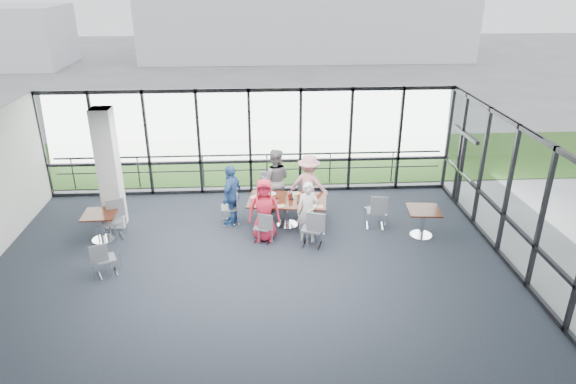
{
  "coord_description": "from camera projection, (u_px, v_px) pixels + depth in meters",
  "views": [
    {
      "loc": [
        0.27,
        -9.54,
        6.36
      ],
      "look_at": [
        0.98,
        2.4,
        1.1
      ],
      "focal_mm": 32.0,
      "sensor_mm": 36.0,
      "label": 1
    }
  ],
  "objects": [
    {
      "name": "chair_spare_r",
      "position": [
        376.0,
        211.0,
        13.52
      ],
      "size": [
        0.52,
        0.52,
        0.93
      ],
      "primitive_type": null,
      "rotation": [
        0.0,
        0.0,
        -0.16
      ],
      "color": "slate",
      "rests_on": "ground"
    },
    {
      "name": "side_table_left",
      "position": [
        100.0,
        218.0,
        12.79
      ],
      "size": [
        0.81,
        0.81,
        0.75
      ],
      "rotation": [
        0.0,
        0.0,
        0.03
      ],
      "color": "#3A1612",
      "rests_on": "ground"
    },
    {
      "name": "plate_end",
      "position": [
        255.0,
        197.0,
        13.59
      ],
      "size": [
        0.24,
        0.24,
        0.01
      ],
      "primitive_type": "cylinder",
      "color": "white",
      "rests_on": "main_table"
    },
    {
      "name": "plate_fl",
      "position": [
        271.0,
        194.0,
        13.83
      ],
      "size": [
        0.26,
        0.26,
        0.01
      ],
      "primitive_type": "cylinder",
      "color": "white",
      "rests_on": "main_table"
    },
    {
      "name": "plate_fr",
      "position": [
        309.0,
        194.0,
        13.79
      ],
      "size": [
        0.27,
        0.27,
        0.01
      ],
      "primitive_type": "cylinder",
      "color": "white",
      "rests_on": "main_table"
    },
    {
      "name": "diner_near_left",
      "position": [
        264.0,
        210.0,
        12.74
      ],
      "size": [
        0.81,
        0.53,
        1.64
      ],
      "primitive_type": "imported",
      "rotation": [
        0.0,
        0.0,
        -0.01
      ],
      "color": "red",
      "rests_on": "ground"
    },
    {
      "name": "diner_far_right",
      "position": [
        309.0,
        185.0,
        14.16
      ],
      "size": [
        1.23,
        0.94,
        1.7
      ],
      "primitive_type": "imported",
      "rotation": [
        0.0,
        0.0,
        2.75
      ],
      "color": "pink",
      "rests_on": "ground"
    },
    {
      "name": "side_table_right",
      "position": [
        423.0,
        214.0,
        12.99
      ],
      "size": [
        0.87,
        0.87,
        0.75
      ],
      "rotation": [
        0.0,
        0.0,
        -0.09
      ],
      "color": "#3A1612",
      "rests_on": "ground"
    },
    {
      "name": "plate_nr",
      "position": [
        311.0,
        206.0,
        13.09
      ],
      "size": [
        0.25,
        0.25,
        0.01
      ],
      "primitive_type": "cylinder",
      "color": "white",
      "rests_on": "main_table"
    },
    {
      "name": "diner_far_left",
      "position": [
        275.0,
        180.0,
        14.32
      ],
      "size": [
        0.93,
        0.63,
        1.81
      ],
      "primitive_type": "imported",
      "rotation": [
        0.0,
        0.0,
        3.04
      ],
      "color": "slate",
      "rests_on": "ground"
    },
    {
      "name": "condiment_caddy",
      "position": [
        291.0,
        199.0,
        13.48
      ],
      "size": [
        0.1,
        0.07,
        0.04
      ],
      "primitive_type": "cube",
      "color": "black",
      "rests_on": "main_table"
    },
    {
      "name": "floor",
      "position": [
        250.0,
        283.0,
        11.27
      ],
      "size": [
        12.0,
        10.0,
        0.02
      ],
      "primitive_type": "cube",
      "color": "#20242E",
      "rests_on": "ground"
    },
    {
      "name": "main_table",
      "position": [
        287.0,
        204.0,
        13.53
      ],
      "size": [
        2.18,
        1.4,
        0.75
      ],
      "rotation": [
        0.0,
        0.0,
        -0.14
      ],
      "color": "#3A1612",
      "rests_on": "ground"
    },
    {
      "name": "chair_main_end",
      "position": [
        230.0,
        208.0,
        13.74
      ],
      "size": [
        0.49,
        0.49,
        0.9
      ],
      "primitive_type": null,
      "rotation": [
        0.0,
        0.0,
        -1.46
      ],
      "color": "slate",
      "rests_on": "ground"
    },
    {
      "name": "chair_main_nl",
      "position": [
        263.0,
        227.0,
        12.8
      ],
      "size": [
        0.51,
        0.51,
        0.81
      ],
      "primitive_type": null,
      "rotation": [
        0.0,
        0.0,
        -0.35
      ],
      "color": "slate",
      "rests_on": "ground"
    },
    {
      "name": "chair_spare_lb",
      "position": [
        111.0,
        221.0,
        12.92
      ],
      "size": [
        0.63,
        0.63,
        0.97
      ],
      "primitive_type": null,
      "rotation": [
        0.0,
        0.0,
        3.56
      ],
      "color": "slate",
      "rests_on": "ground"
    },
    {
      "name": "curtain_wall_right",
      "position": [
        529.0,
        210.0,
        10.95
      ],
      "size": [
        0.1,
        10.0,
        3.2
      ],
      "primitive_type": "cube",
      "color": "white",
      "rests_on": "ground"
    },
    {
      "name": "chair_main_nr",
      "position": [
        312.0,
        228.0,
        12.57
      ],
      "size": [
        0.59,
        0.59,
        0.97
      ],
      "primitive_type": null,
      "rotation": [
        0.0,
        0.0,
        -0.3
      ],
      "color": "slate",
      "rests_on": "ground"
    },
    {
      "name": "apron",
      "position": [
        252.0,
        142.0,
        20.41
      ],
      "size": [
        80.0,
        70.0,
        0.02
      ],
      "primitive_type": "cube",
      "color": "slate",
      "rests_on": "ground"
    },
    {
      "name": "tumbler_b",
      "position": [
        298.0,
        201.0,
        13.27
      ],
      "size": [
        0.07,
        0.07,
        0.14
      ],
      "primitive_type": "cylinder",
      "color": "white",
      "rests_on": "main_table"
    },
    {
      "name": "chair_spare_la",
      "position": [
        106.0,
        259.0,
        11.41
      ],
      "size": [
        0.54,
        0.54,
        0.83
      ],
      "primitive_type": null,
      "rotation": [
        0.0,
        0.0,
        0.43
      ],
      "color": "slate",
      "rests_on": "ground"
    },
    {
      "name": "menu_b",
      "position": [
        318.0,
        206.0,
        13.1
      ],
      "size": [
        0.28,
        0.2,
        0.0
      ],
      "primitive_type": "cube",
      "rotation": [
        0.0,
        0.0,
        -0.02
      ],
      "color": "beige",
      "rests_on": "main_table"
    },
    {
      "name": "grass_strip",
      "position": [
        252.0,
        158.0,
        18.57
      ],
      "size": [
        80.0,
        5.0,
        0.01
      ],
      "primitive_type": "cube",
      "color": "#2B511D",
      "rests_on": "ground"
    },
    {
      "name": "menu_a",
      "position": [
        280.0,
        206.0,
        13.12
      ],
      "size": [
        0.32,
        0.26,
        0.0
      ],
      "primitive_type": "cube",
      "rotation": [
        0.0,
        0.0,
        0.31
      ],
      "color": "beige",
      "rests_on": "main_table"
    },
    {
      "name": "tumbler_d",
      "position": [
        260.0,
        199.0,
        13.33
      ],
      "size": [
        0.07,
        0.07,
        0.14
      ],
      "primitive_type": "cylinder",
      "color": "white",
      "rests_on": "main_table"
    },
    {
      "name": "ceiling",
      "position": [
        245.0,
        144.0,
        9.98
      ],
      "size": [
        12.0,
        10.0,
        0.04
      ],
      "primitive_type": "cube",
      "color": "silver",
      "rests_on": "ground"
    },
    {
      "name": "chair_main_fl",
      "position": [
        269.0,
        191.0,
        14.64
      ],
      "size": [
        0.54,
        0.54,
        0.97
      ],
      "primitive_type": null,
      "rotation": [
        0.0,
        0.0,
        2.98
      ],
      "color": "slate",
      "rests_on": "ground"
    },
    {
      "name": "diner_end",
      "position": [
        232.0,
        195.0,
        13.56
      ],
      "size": [
        0.86,
        1.11,
        1.67
      ],
      "primitive_type": "imported",
      "rotation": [
        0.0,
        0.0,
        -1.94
      ],
      "color": "#315B9C",
      "rests_on": "ground"
    },
    {
      "name": "hangar_main",
      "position": [
        304.0,
        15.0,
        39.52
      ],
      "size": [
        24.0,
        10.0,
        6.0
      ],
      "primitive_type": "cube",
      "color": "silver",
      "rests_on": "ground"
    },
    {
      "name": "green_bottle",
      "position": [
        292.0,
        196.0,
        13.48
      ],
      "size": [
        0.05,
        0.05,
        0.2
      ],
      "primitive_type": "cylinder",
      "color": "#167E2A",
      "rests_on": "main_table"
    },
    {
      "name": "menu_c",
      "position": [
        295.0,
        193.0,
        13.85
      ],
      "size": [
        0.34,
        0.3,
        0.0
      ],
      "primitive_type": "cube",
      "rotation": [
        0.0,
        0.0,
        0.45
      ],
      "color": "beige",
      "rests_on": "main_table"
    },
    {
      "name": "structural_column",
      "position": [
        109.0,
        169.0,
        13.17
      ],
      "size": [
        0.5,
        0.5,
        3.2
      ],
      "primitive_type": "cube",
      "color": "white",
      "rests_on": "ground"
    },
    {
      "name": "exit_door",
      "position": [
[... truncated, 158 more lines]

